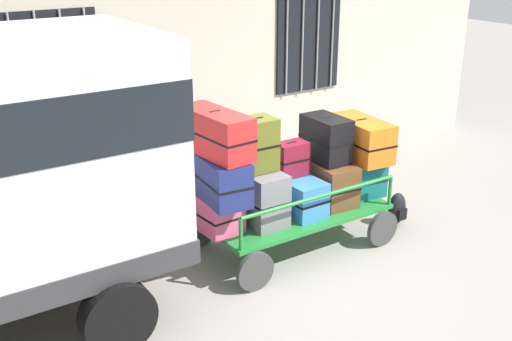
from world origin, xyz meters
The scene contains 16 objects.
ground_plane centered at (0.00, 0.00, 0.00)m, with size 40.00×40.00×0.00m, color gray.
building_wall centered at (0.00, 2.92, 2.50)m, with size 12.00×0.38×5.00m.
luggage_cart centered at (0.24, 0.49, 0.41)m, with size 2.31×1.28×0.50m.
cart_railing centered at (0.24, 0.49, 0.81)m, with size 2.19×1.14×0.38m.
suitcase_left_bottom centered at (-0.79, 0.52, 0.70)m, with size 0.45×0.62×0.41m.
suitcase_left_middle centered at (-0.79, 0.51, 1.15)m, with size 0.50×1.10×0.48m.
suitcase_left_top centered at (-0.79, 0.49, 1.63)m, with size 0.45×1.01×0.48m.
suitcase_midleft_bottom centered at (-0.28, 0.50, 0.81)m, with size 0.43×0.87×0.62m.
suitcase_midleft_middle centered at (-0.28, 0.46, 1.42)m, with size 0.39×0.36×0.60m.
suitcase_center_bottom centered at (0.24, 0.51, 0.71)m, with size 0.44×0.98×0.43m.
suitcase_center_middle centered at (0.24, 0.52, 1.13)m, with size 0.39×0.26×0.41m.
suitcase_midright_bottom centered at (0.75, 0.49, 0.75)m, with size 0.51×0.91×0.52m.
suitcase_midright_middle centered at (0.75, 0.52, 1.28)m, with size 0.39×0.63×0.54m.
suitcase_right_bottom centered at (1.27, 0.49, 0.73)m, with size 0.51×0.77×0.46m.
suitcase_right_middle centered at (1.27, 0.47, 1.21)m, with size 0.52×0.95×0.50m.
backpack centered at (1.75, 0.21, 0.22)m, with size 0.27×0.22×0.44m.
Camera 1 is at (-3.87, -4.95, 3.59)m, focal length 43.42 mm.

